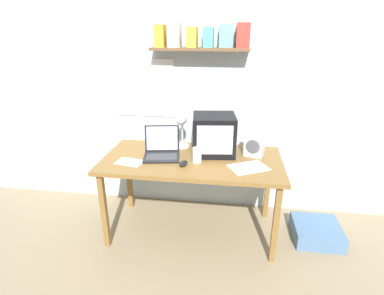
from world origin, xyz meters
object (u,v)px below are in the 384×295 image
Objects in this scene: loose_paper_near_laptop at (248,167)px; printed_handout at (130,162)px; computer_mouse at (183,163)px; corner_desk at (192,165)px; space_heater at (255,143)px; crt_monitor at (214,135)px; juice_glass at (197,156)px; desk_lamp at (181,125)px; floor_cushion at (316,232)px; laptop at (162,149)px.

printed_handout is at bearing -178.36° from loose_paper_near_laptop.
corner_desk is at bearing 70.72° from computer_mouse.
space_heater is 0.91× the size of printed_handout.
crt_monitor reaches higher than corner_desk.
crt_monitor reaches higher than juice_glass.
desk_lamp is at bearing 161.93° from crt_monitor.
corner_desk is 3.78× the size of floor_cushion.
computer_mouse reaches higher than corner_desk.
corner_desk is 0.17m from computer_mouse.
floor_cushion is at bearing -10.05° from desk_lamp.
computer_mouse is (-0.10, -0.08, -0.04)m from juice_glass.
computer_mouse is at bearing -143.45° from juice_glass.
loose_paper_near_laptop is at bearing -30.87° from desk_lamp.
loose_paper_near_laptop is 0.94m from floor_cushion.
desk_lamp is 0.66m from space_heater.
juice_glass is at bearing -125.44° from crt_monitor.
loose_paper_near_laptop is (0.30, -0.27, -0.17)m from crt_monitor.
juice_glass is 0.50× the size of printed_handout.
laptop is 2.99× the size of computer_mouse.
loose_paper_near_laptop is at bearing -21.41° from laptop.
computer_mouse is at bearing -177.51° from loose_paper_near_laptop.
loose_paper_near_laptop is (0.60, -0.33, -0.23)m from desk_lamp.
space_heater is at bearing 78.22° from loose_paper_near_laptop.
crt_monitor is 0.28m from juice_glass.
printed_handout and loose_paper_near_laptop have the same top height.
corner_desk is 12.14× the size of juice_glass.
floor_cushion is at bearing 1.43° from corner_desk.
space_heater is at bearing 26.16° from computer_mouse.
space_heater reaches higher than loose_paper_near_laptop.
space_heater reaches higher than juice_glass.
juice_glass is 1.29m from floor_cushion.
floor_cushion is at bearing 5.20° from juice_glass.
space_heater is at bearing 169.54° from floor_cushion.
computer_mouse is at bearing 0.65° from printed_handout.
juice_glass is 0.52m from space_heater.
laptop is at bearing -154.79° from space_heater.
space_heater is 0.57× the size of floor_cushion.
floor_cushion is at bearing 7.04° from space_heater.
loose_paper_near_laptop is (0.47, -0.12, 0.06)m from corner_desk.
juice_glass is (0.32, -0.10, -0.01)m from laptop.
space_heater is at bearing 15.71° from printed_handout.
laptop is at bearing -171.53° from crt_monitor.
laptop is 0.80m from space_heater.
loose_paper_near_laptop reaches higher than floor_cushion.
space_heater is 1.07m from printed_handout.
crt_monitor is 0.99× the size of floor_cushion.
crt_monitor reaches higher than computer_mouse.
laptop is 2.76× the size of juice_glass.
juice_glass is 0.35× the size of loose_paper_near_laptop.
crt_monitor is at bearing 53.09° from computer_mouse.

